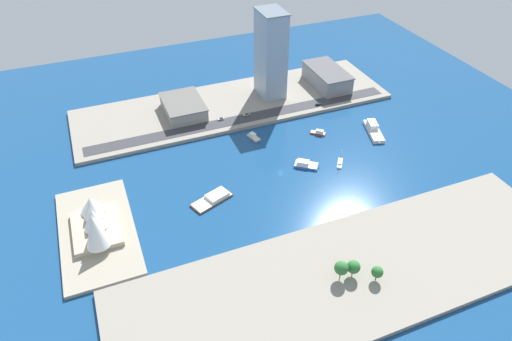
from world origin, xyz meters
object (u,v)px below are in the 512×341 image
ferry_white_commuter (373,130)px  suv_black (318,104)px  yacht_sleek_gray (253,137)px  warehouse_low_gray (327,77)px  sedan_silver (247,115)px  tugboat_red (318,133)px  carpark_squat_concrete (183,107)px  opera_landmark (94,221)px  tower_tall_glass (271,54)px  catamaran_blue (305,164)px  barge_flat_brown (214,198)px  van_white (221,119)px  sailboat_small_white (340,163)px  traffic_light_waterfront (239,120)px

ferry_white_commuter → suv_black: (43.82, 20.89, 1.34)m
yacht_sleek_gray → suv_black: (19.75, -60.85, 2.14)m
ferry_white_commuter → warehouse_low_gray: size_ratio=0.65×
suv_black → sedan_silver: bearing=83.7°
tugboat_red → warehouse_low_gray: 70.66m
carpark_squat_concrete → opera_landmark: opera_landmark is taller
ferry_white_commuter → tower_tall_glass: (74.30, 47.79, 33.46)m
catamaran_blue → tower_tall_glass: size_ratio=0.25×
barge_flat_brown → van_white: size_ratio=5.79×
sedan_silver → warehouse_low_gray: bearing=-74.9°
warehouse_low_gray → suv_black: (-27.17, 21.76, -6.06)m
suv_black → van_white: size_ratio=1.00×
tower_tall_glass → suv_black: 51.81m
sailboat_small_white → tower_tall_glass: (98.07, 7.11, 34.71)m
tower_tall_glass → carpark_squat_concrete: (-3.15, 70.83, -28.03)m
opera_landmark → traffic_light_waterfront: bearing=-56.7°
traffic_light_waterfront → barge_flat_brown: bearing=148.9°
carpark_squat_concrete → ferry_white_commuter: bearing=-121.0°
sedan_silver → traffic_light_waterfront: traffic_light_waterfront is taller
yacht_sleek_gray → sedan_silver: (25.92, -4.90, 2.15)m
carpark_squat_concrete → opera_landmark: bearing=143.7°
ferry_white_commuter → suv_black: ferry_white_commuter is taller
tower_tall_glass → warehouse_low_gray: tower_tall_glass is taller
traffic_light_waterfront → tugboat_red: bearing=-119.2°
warehouse_low_gray → van_white: bearing=101.4°
ferry_white_commuter → opera_landmark: opera_landmark is taller
catamaran_blue → tower_tall_glass: 99.10m
barge_flat_brown → traffic_light_waterfront: 77.72m
yacht_sleek_gray → opera_landmark: (-54.25, 111.33, 8.79)m
carpark_squat_concrete → suv_black: (-27.33, -97.74, -4.09)m
yacht_sleek_gray → warehouse_low_gray: (46.91, -82.61, 8.21)m
tugboat_red → opera_landmark: 161.65m
yacht_sleek_gray → ferry_white_commuter: size_ratio=0.42×
van_white → carpark_squat_concrete: bearing=48.6°
van_white → traffic_light_waterfront: bearing=-140.8°
yacht_sleek_gray → carpark_squat_concrete: carpark_squat_concrete is taller
tower_tall_glass → opera_landmark: bearing=125.7°
barge_flat_brown → ferry_white_commuter: (26.62, -126.78, 0.87)m
ferry_white_commuter → traffic_light_waterfront: traffic_light_waterfront is taller
tugboat_red → opera_landmark: size_ratio=0.25×
tugboat_red → traffic_light_waterfront: traffic_light_waterfront is taller
sedan_silver → opera_landmark: opera_landmark is taller
tower_tall_glass → sedan_silver: (-24.30, 29.05, -32.12)m
warehouse_low_gray → opera_landmark: size_ratio=1.09×
ferry_white_commuter → barge_flat_brown: bearing=101.9°
barge_flat_brown → suv_black: 127.20m
catamaran_blue → warehouse_low_gray: size_ratio=0.37×
ferry_white_commuter → tower_tall_glass: 94.47m
van_white → sedan_silver: size_ratio=0.91×
sailboat_small_white → carpark_squat_concrete: size_ratio=0.29×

